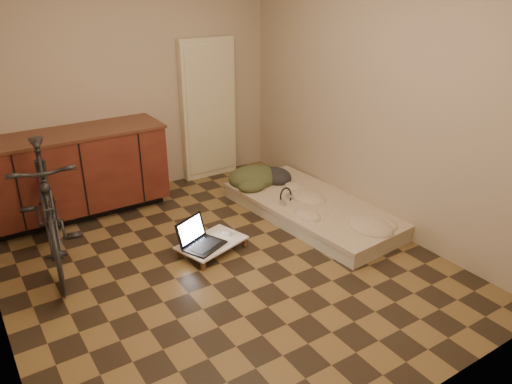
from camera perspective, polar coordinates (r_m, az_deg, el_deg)
room_shell at (r=3.97m, az=-4.64°, el=7.93°), size 3.50×4.00×2.60m
cabinets at (r=5.52m, az=-19.88°, el=2.06°), size 1.84×0.62×0.91m
appliance_panel at (r=6.18m, az=-5.49°, el=9.36°), size 0.70×0.10×1.70m
bicycle at (r=4.63m, az=-22.77°, el=-0.95°), size 0.79×1.88×1.18m
futon at (r=5.32m, az=6.65°, el=-1.92°), size 1.10×2.05×0.17m
clothing_pile at (r=5.72m, az=0.40°, el=2.44°), size 0.68×0.58×0.25m
headphones at (r=5.22m, az=3.43°, el=-0.43°), size 0.26×0.25×0.14m
lap_desk at (r=4.65m, az=-5.09°, el=-5.83°), size 0.69×0.55×0.10m
laptop at (r=4.58m, az=-6.41°, el=-5.53°), size 0.45×0.44×0.24m
mouse at (r=4.75m, az=-3.34°, el=-4.67°), size 0.12×0.13×0.04m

